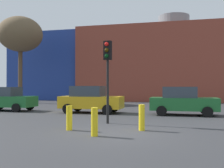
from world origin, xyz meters
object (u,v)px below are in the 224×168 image
object	(u,v)px
traffic_light_island	(107,63)
bollard_yellow_1	(69,118)
parked_car_2	(183,101)
bollard_yellow_2	(94,122)
bare_tree_0	(20,35)
parked_car_0	(7,99)
parked_car_1	(91,99)
bollard_yellow_0	(142,118)

from	to	relation	value
traffic_light_island	bollard_yellow_1	size ratio (longest dim) A/B	3.98
parked_car_2	bollard_yellow_2	bearing A→B (deg)	-111.71
bare_tree_0	parked_car_0	bearing A→B (deg)	-62.77
parked_car_2	bare_tree_0	bearing A→B (deg)	153.08
bollard_yellow_1	parked_car_1	bearing A→B (deg)	101.48
parked_car_1	bollard_yellow_0	xyz separation A→B (m)	(4.25, -6.32, -0.37)
bollard_yellow_1	bollard_yellow_0	bearing A→B (deg)	12.27
parked_car_1	bare_tree_0	world-z (taller)	bare_tree_0
bollard_yellow_1	bollard_yellow_2	size ratio (longest dim) A/B	0.98
bollard_yellow_1	bare_tree_0	bearing A→B (deg)	128.22
parked_car_1	bollard_yellow_1	bearing A→B (deg)	-78.52
parked_car_0	bollard_yellow_0	xyz separation A→B (m)	(10.61, -6.32, -0.34)
parked_car_0	bollard_yellow_1	size ratio (longest dim) A/B	4.01
parked_car_1	bollard_yellow_2	world-z (taller)	parked_car_1
parked_car_0	bollard_yellow_2	distance (m)	12.11
bollard_yellow_0	bollard_yellow_1	size ratio (longest dim) A/B	1.05
parked_car_1	bollard_yellow_0	world-z (taller)	parked_car_1
parked_car_0	bollard_yellow_0	size ratio (longest dim) A/B	3.83
parked_car_0	parked_car_1	bearing A→B (deg)	-0.00
bare_tree_0	bollard_yellow_0	bearing A→B (deg)	-44.64
parked_car_0	traffic_light_island	xyz separation A→B (m)	(8.77, -4.70, 2.03)
parked_car_0	bollard_yellow_2	size ratio (longest dim) A/B	3.92
traffic_light_island	bollard_yellow_2	bearing A→B (deg)	12.51
parked_car_2	bollard_yellow_1	xyz separation A→B (m)	(-4.53, -6.93, -0.37)
bare_tree_0	bollard_yellow_1	size ratio (longest dim) A/B	9.34
bollard_yellow_2	bollard_yellow_0	bearing A→B (deg)	47.74
parked_car_0	bollard_yellow_1	world-z (taller)	parked_car_0
bollard_yellow_0	bollard_yellow_2	size ratio (longest dim) A/B	1.02
parked_car_0	parked_car_2	size ratio (longest dim) A/B	0.99
parked_car_2	bollard_yellow_2	size ratio (longest dim) A/B	3.97
traffic_light_island	parked_car_0	bearing A→B (deg)	-112.33
parked_car_2	bollard_yellow_2	xyz separation A→B (m)	(-3.16, -7.93, -0.36)
parked_car_0	bollard_yellow_2	world-z (taller)	parked_car_0
bare_tree_0	bollard_yellow_1	bearing A→B (deg)	-51.78
bollard_yellow_2	parked_car_1	bearing A→B (deg)	109.35
parked_car_2	bollard_yellow_0	distance (m)	6.55
traffic_light_island	bollard_yellow_2	distance (m)	4.03
bare_tree_0	bollard_yellow_0	world-z (taller)	bare_tree_0
parked_car_0	bollard_yellow_0	distance (m)	12.35
parked_car_0	bare_tree_0	world-z (taller)	bare_tree_0
parked_car_2	bare_tree_0	xyz separation A→B (m)	(-16.65, 8.45, 6.42)
parked_car_0	bollard_yellow_1	bearing A→B (deg)	-41.76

